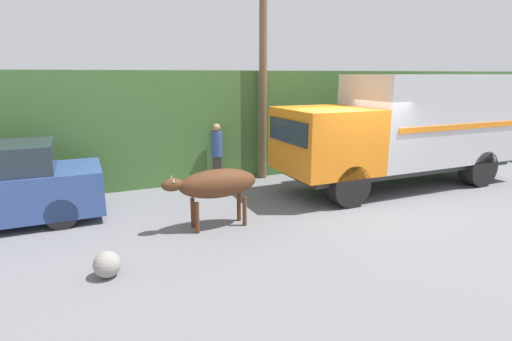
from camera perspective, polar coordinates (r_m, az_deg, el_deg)
ground_plane at (r=10.29m, az=14.38°, el=-4.68°), size 60.00×60.00×0.00m
hillside_embankment at (r=15.52m, az=-0.35°, el=7.97°), size 32.00×6.04×3.26m
building_backdrop at (r=12.88m, az=-18.02°, el=5.61°), size 4.61×2.70×2.99m
cargo_truck at (r=12.12m, az=21.24°, el=5.94°), size 7.34×2.24×3.15m
brown_cow at (r=8.29m, az=-5.71°, el=-1.98°), size 2.01×0.60×1.25m
pedestrian_on_hill at (r=11.65m, az=-5.61°, el=2.88°), size 0.40×0.40×1.78m
utility_pole at (r=12.10m, az=1.01°, el=13.67°), size 0.90×0.23×6.11m
roadside_rock at (r=6.92m, az=-20.51°, el=-12.45°), size 0.43×0.43×0.43m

